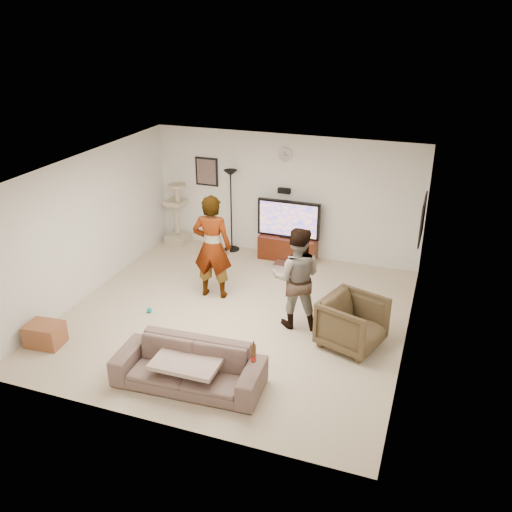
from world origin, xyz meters
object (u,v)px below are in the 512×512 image
(cat_tree, at_px, (176,213))
(sofa, at_px, (189,366))
(tv, at_px, (289,219))
(side_table, at_px, (45,334))
(floor_lamp, at_px, (231,211))
(beer_bottle, at_px, (254,353))
(person_right, at_px, (296,278))
(armchair, at_px, (352,323))
(person_left, at_px, (212,247))
(tv_stand, at_px, (288,248))

(cat_tree, relative_size, sofa, 0.68)
(tv, height_order, side_table, tv)
(floor_lamp, bearing_deg, beer_bottle, -64.71)
(person_right, relative_size, armchair, 1.93)
(side_table, bearing_deg, tv, 59.11)
(person_right, xyz_separation_m, side_table, (-3.41, -1.85, -0.66))
(tv, xyz_separation_m, armchair, (1.82, -2.74, -0.47))
(tv, relative_size, person_left, 0.68)
(armchair, bearing_deg, floor_lamp, 66.33)
(cat_tree, xyz_separation_m, armchair, (4.33, -2.73, -0.29))
(cat_tree, height_order, person_left, person_left)
(cat_tree, relative_size, side_table, 2.57)
(floor_lamp, xyz_separation_m, beer_bottle, (2.11, -4.47, -0.15))
(floor_lamp, bearing_deg, cat_tree, -177.72)
(tv, height_order, cat_tree, cat_tree)
(beer_bottle, distance_m, side_table, 3.47)
(floor_lamp, distance_m, beer_bottle, 4.95)
(tv, height_order, floor_lamp, floor_lamp)
(tv_stand, bearing_deg, person_left, -112.00)
(tv_stand, distance_m, floor_lamp, 1.40)
(cat_tree, distance_m, side_table, 4.31)
(cat_tree, xyz_separation_m, side_table, (-0.05, -4.28, -0.51))
(tv, xyz_separation_m, person_right, (0.85, -2.43, -0.02))
(beer_bottle, xyz_separation_m, armchair, (0.96, 1.69, -0.32))
(tv, xyz_separation_m, person_left, (-0.79, -1.96, 0.07))
(tv_stand, distance_m, beer_bottle, 4.54)
(tv_stand, bearing_deg, sofa, -90.88)
(tv_stand, relative_size, person_right, 0.69)
(sofa, xyz_separation_m, armchair, (1.89, 1.69, 0.10))
(armchair, bearing_deg, beer_bottle, 168.87)
(floor_lamp, height_order, person_right, floor_lamp)
(person_left, height_order, side_table, person_left)
(floor_lamp, relative_size, person_left, 0.92)
(cat_tree, bearing_deg, person_left, -48.74)
(sofa, bearing_deg, person_left, 103.22)
(side_table, bearing_deg, tv_stand, 59.11)
(beer_bottle, height_order, armchair, beer_bottle)
(tv, bearing_deg, side_table, -120.89)
(person_left, height_order, armchair, person_left)
(cat_tree, distance_m, armchair, 5.13)
(floor_lamp, bearing_deg, side_table, -106.83)
(person_right, xyz_separation_m, beer_bottle, (0.01, -2.00, -0.12))
(person_left, bearing_deg, beer_bottle, 116.88)
(cat_tree, height_order, side_table, cat_tree)
(tv, bearing_deg, person_left, -112.00)
(tv, height_order, person_left, person_left)
(tv_stand, xyz_separation_m, side_table, (-2.56, -4.28, -0.06))
(sofa, height_order, armchair, armchair)
(tv, height_order, sofa, tv)
(floor_lamp, distance_m, cat_tree, 1.27)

